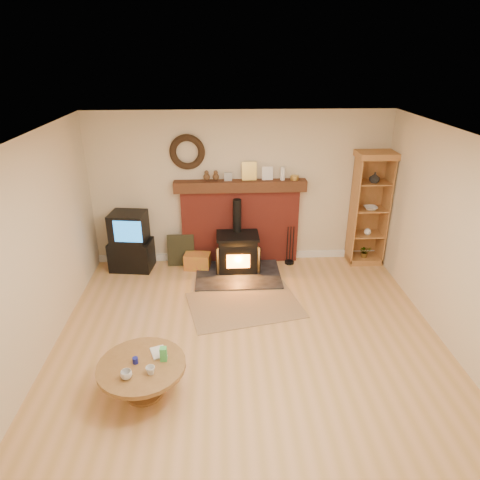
{
  "coord_description": "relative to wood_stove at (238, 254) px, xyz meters",
  "views": [
    {
      "loc": [
        -0.35,
        -4.17,
        3.46
      ],
      "look_at": [
        -0.09,
        1.0,
        1.14
      ],
      "focal_mm": 32.0,
      "sensor_mm": 36.0,
      "label": 1
    }
  ],
  "objects": [
    {
      "name": "ground",
      "position": [
        0.06,
        -2.27,
        -0.32
      ],
      "size": [
        5.5,
        5.5,
        0.0
      ],
      "primitive_type": "plane",
      "color": "tan",
      "rests_on": "ground"
    },
    {
      "name": "room_shell",
      "position": [
        0.04,
        -2.17,
        1.4
      ],
      "size": [
        5.02,
        5.52,
        2.61
      ],
      "color": "#C6B598",
      "rests_on": "ground"
    },
    {
      "name": "chimney_breast",
      "position": [
        0.06,
        0.4,
        0.49
      ],
      "size": [
        2.2,
        0.22,
        1.78
      ],
      "color": "#9B3127",
      "rests_on": "ground"
    },
    {
      "name": "wood_stove",
      "position": [
        0.0,
        0.0,
        0.0
      ],
      "size": [
        1.4,
        1.0,
        1.22
      ],
      "color": "black",
      "rests_on": "ground"
    },
    {
      "name": "area_rug",
      "position": [
        0.05,
        -1.08,
        -0.31
      ],
      "size": [
        1.79,
        1.41,
        0.01
      ],
      "primitive_type": "cube",
      "rotation": [
        0.0,
        0.0,
        0.21
      ],
      "color": "brown",
      "rests_on": "ground"
    },
    {
      "name": "tv_unit",
      "position": [
        -1.8,
        0.2,
        0.17
      ],
      "size": [
        0.74,
        0.56,
        1.01
      ],
      "color": "black",
      "rests_on": "ground"
    },
    {
      "name": "curio_cabinet",
      "position": [
        2.25,
        0.29,
        0.67
      ],
      "size": [
        0.63,
        0.45,
        1.96
      ],
      "color": "olive",
      "rests_on": "ground"
    },
    {
      "name": "firelog_box",
      "position": [
        -0.69,
        0.13,
        -0.18
      ],
      "size": [
        0.47,
        0.33,
        0.27
      ],
      "primitive_type": "cube",
      "rotation": [
        0.0,
        0.0,
        -0.14
      ],
      "color": "#C3C91A",
      "rests_on": "ground"
    },
    {
      "name": "leaning_painting",
      "position": [
        -0.97,
        0.28,
        -0.04
      ],
      "size": [
        0.46,
        0.12,
        0.55
      ],
      "primitive_type": "cube",
      "rotation": [
        -0.17,
        0.0,
        0.0
      ],
      "color": "black",
      "rests_on": "ground"
    },
    {
      "name": "fire_tools",
      "position": [
        0.92,
        0.23,
        -0.18
      ],
      "size": [
        0.16,
        0.16,
        0.7
      ],
      "color": "black",
      "rests_on": "ground"
    },
    {
      "name": "coffee_table",
      "position": [
        -1.15,
        -2.8,
        0.01
      ],
      "size": [
        0.94,
        0.94,
        0.56
      ],
      "color": "brown",
      "rests_on": "ground"
    }
  ]
}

